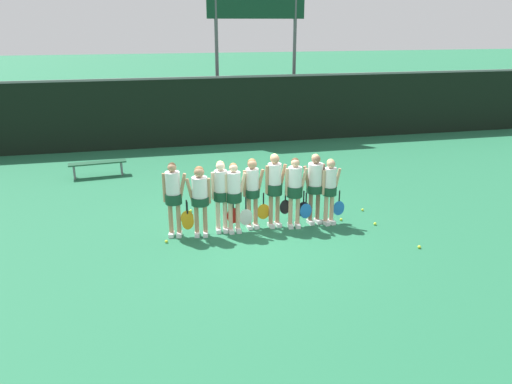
# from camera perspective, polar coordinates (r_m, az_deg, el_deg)

# --- Properties ---
(ground_plane) EXTENTS (140.00, 140.00, 0.00)m
(ground_plane) POSITION_cam_1_polar(r_m,az_deg,el_deg) (11.82, -0.01, -4.23)
(ground_plane) COLOR #216642
(fence_windscreen) EXTENTS (60.00, 0.08, 2.67)m
(fence_windscreen) POSITION_cam_1_polar(r_m,az_deg,el_deg) (19.70, -5.85, 9.17)
(fence_windscreen) COLOR black
(fence_windscreen) RESTS_ON ground_plane
(scoreboard) EXTENTS (3.94, 0.15, 6.22)m
(scoreboard) POSITION_cam_1_polar(r_m,az_deg,el_deg) (20.90, 0.03, 19.60)
(scoreboard) COLOR #515156
(scoreboard) RESTS_ON ground_plane
(bench_courtside) EXTENTS (1.78, 0.54, 0.47)m
(bench_courtside) POSITION_cam_1_polar(r_m,az_deg,el_deg) (16.47, -17.65, 3.05)
(bench_courtside) COLOR #19472D
(bench_courtside) RESTS_ON ground_plane
(player_0) EXTENTS (0.64, 0.37, 1.73)m
(player_0) POSITION_cam_1_polar(r_m,az_deg,el_deg) (11.24, -9.40, -0.18)
(player_0) COLOR tan
(player_0) RESTS_ON ground_plane
(player_1) EXTENTS (0.67, 0.40, 1.64)m
(player_1) POSITION_cam_1_polar(r_m,az_deg,el_deg) (11.19, -6.46, -0.33)
(player_1) COLOR tan
(player_1) RESTS_ON ground_plane
(player_2) EXTENTS (0.64, 0.35, 1.70)m
(player_2) POSITION_cam_1_polar(r_m,az_deg,el_deg) (11.36, -3.98, 0.12)
(player_2) COLOR beige
(player_2) RESTS_ON ground_plane
(player_3) EXTENTS (0.65, 0.35, 1.66)m
(player_3) POSITION_cam_1_polar(r_m,az_deg,el_deg) (11.33, -2.51, -0.08)
(player_3) COLOR beige
(player_3) RESTS_ON ground_plane
(player_4) EXTENTS (0.65, 0.34, 1.69)m
(player_4) POSITION_cam_1_polar(r_m,az_deg,el_deg) (11.55, -0.40, 0.49)
(player_4) COLOR tan
(player_4) RESTS_ON ground_plane
(player_5) EXTENTS (0.64, 0.37, 1.79)m
(player_5) POSITION_cam_1_polar(r_m,az_deg,el_deg) (11.62, 2.15, 0.92)
(player_5) COLOR tan
(player_5) RESTS_ON ground_plane
(player_6) EXTENTS (0.65, 0.37, 1.70)m
(player_6) POSITION_cam_1_polar(r_m,az_deg,el_deg) (11.62, 4.48, 0.55)
(player_6) COLOR tan
(player_6) RESTS_ON ground_plane
(player_7) EXTENTS (0.69, 0.41, 1.73)m
(player_7) POSITION_cam_1_polar(r_m,az_deg,el_deg) (11.89, 6.74, 1.07)
(player_7) COLOR #8C664C
(player_7) RESTS_ON ground_plane
(player_8) EXTENTS (0.62, 0.33, 1.62)m
(player_8) POSITION_cam_1_polar(r_m,az_deg,el_deg) (11.93, 8.48, 0.59)
(player_8) COLOR tan
(player_8) RESTS_ON ground_plane
(tennis_ball_0) EXTENTS (0.07, 0.07, 0.07)m
(tennis_ball_0) POSITION_cam_1_polar(r_m,az_deg,el_deg) (11.39, 18.16, -5.98)
(tennis_ball_0) COLOR #CCE033
(tennis_ball_0) RESTS_ON ground_plane
(tennis_ball_1) EXTENTS (0.07, 0.07, 0.07)m
(tennis_ball_1) POSITION_cam_1_polar(r_m,az_deg,el_deg) (12.95, -7.48, -2.13)
(tennis_ball_1) COLOR #CCE033
(tennis_ball_1) RESTS_ON ground_plane
(tennis_ball_2) EXTENTS (0.07, 0.07, 0.07)m
(tennis_ball_2) POSITION_cam_1_polar(r_m,az_deg,el_deg) (11.27, -10.21, -5.58)
(tennis_ball_2) COLOR #CCE033
(tennis_ball_2) RESTS_ON ground_plane
(tennis_ball_3) EXTENTS (0.07, 0.07, 0.07)m
(tennis_ball_3) POSITION_cam_1_polar(r_m,az_deg,el_deg) (12.36, 13.45, -3.55)
(tennis_ball_3) COLOR #CCE033
(tennis_ball_3) RESTS_ON ground_plane
(tennis_ball_4) EXTENTS (0.06, 0.06, 0.06)m
(tennis_ball_4) POSITION_cam_1_polar(r_m,az_deg,el_deg) (13.20, 12.08, -2.00)
(tennis_ball_4) COLOR #CCE033
(tennis_ball_4) RESTS_ON ground_plane
(tennis_ball_5) EXTENTS (0.07, 0.07, 0.07)m
(tennis_ball_5) POSITION_cam_1_polar(r_m,az_deg,el_deg) (12.46, 9.70, -3.11)
(tennis_ball_5) COLOR #CCE033
(tennis_ball_5) RESTS_ON ground_plane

